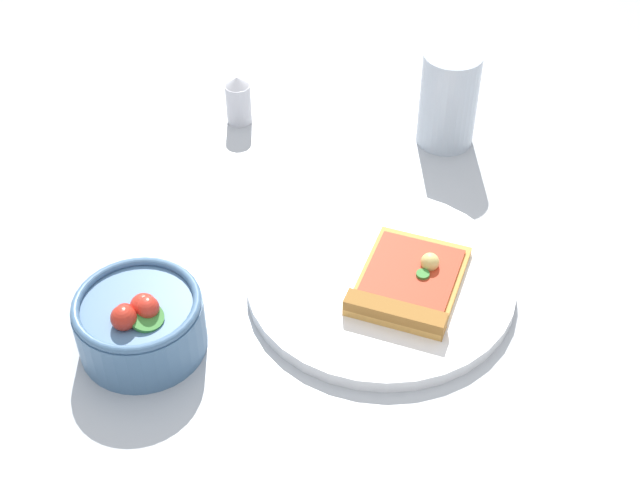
{
  "coord_description": "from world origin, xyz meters",
  "views": [
    {
      "loc": [
        0.22,
        -0.6,
        0.65
      ],
      "look_at": [
        -0.04,
        0.02,
        0.03
      ],
      "focal_mm": 49.87,
      "sensor_mm": 36.0,
      "label": 1
    }
  ],
  "objects_px": {
    "soda_glass": "(448,100)",
    "pepper_shaker": "(238,100)",
    "salad_bowl": "(140,322)",
    "plate": "(381,281)",
    "pizza_slice_main": "(407,286)"
  },
  "relations": [
    {
      "from": "soda_glass",
      "to": "pepper_shaker",
      "type": "height_order",
      "value": "soda_glass"
    },
    {
      "from": "salad_bowl",
      "to": "pepper_shaker",
      "type": "bearing_deg",
      "value": 103.0
    },
    {
      "from": "pepper_shaker",
      "to": "salad_bowl",
      "type": "bearing_deg",
      "value": -77.0
    },
    {
      "from": "plate",
      "to": "pepper_shaker",
      "type": "xyz_separation_m",
      "value": [
        -0.27,
        0.2,
        0.02
      ]
    },
    {
      "from": "plate",
      "to": "pepper_shaker",
      "type": "relative_size",
      "value": 4.25
    },
    {
      "from": "pizza_slice_main",
      "to": "soda_glass",
      "type": "relative_size",
      "value": 1.12
    },
    {
      "from": "soda_glass",
      "to": "pizza_slice_main",
      "type": "bearing_deg",
      "value": -80.45
    },
    {
      "from": "plate",
      "to": "soda_glass",
      "type": "distance_m",
      "value": 0.27
    },
    {
      "from": "plate",
      "to": "pepper_shaker",
      "type": "distance_m",
      "value": 0.34
    },
    {
      "from": "plate",
      "to": "soda_glass",
      "type": "height_order",
      "value": "soda_glass"
    },
    {
      "from": "plate",
      "to": "soda_glass",
      "type": "relative_size",
      "value": 2.28
    },
    {
      "from": "salad_bowl",
      "to": "soda_glass",
      "type": "relative_size",
      "value": 1.01
    },
    {
      "from": "soda_glass",
      "to": "pepper_shaker",
      "type": "xyz_separation_m",
      "value": [
        -0.25,
        -0.06,
        -0.03
      ]
    },
    {
      "from": "pizza_slice_main",
      "to": "pepper_shaker",
      "type": "height_order",
      "value": "pepper_shaker"
    },
    {
      "from": "plate",
      "to": "salad_bowl",
      "type": "xyz_separation_m",
      "value": [
        -0.18,
        -0.16,
        0.03
      ]
    }
  ]
}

